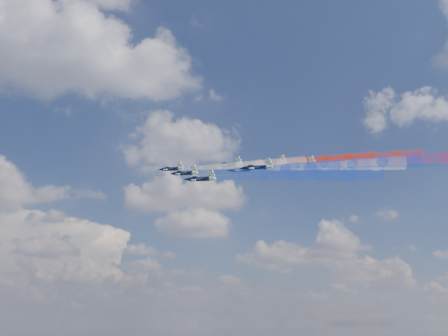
{
  "coord_description": "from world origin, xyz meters",
  "views": [
    {
      "loc": [
        -10.75,
        -148.47,
        103.53
      ],
      "look_at": [
        24.1,
        3.2,
        150.48
      ],
      "focal_mm": 41.44,
      "sensor_mm": 36.0,
      "label": 1
    }
  ],
  "objects": [
    {
      "name": "trail_inner_left",
      "position": [
        29.57,
        -18.91,
        143.77
      ],
      "size": [
        33.26,
        35.61,
        10.44
      ],
      "primitive_type": null,
      "rotation": [
        0.14,
        -0.35,
        0.7
      ],
      "color": "blue"
    },
    {
      "name": "trail_lead",
      "position": [
        27.75,
        -1.45,
        150.12
      ],
      "size": [
        33.26,
        35.61,
        10.44
      ],
      "primitive_type": null,
      "rotation": [
        0.14,
        -0.35,
        0.7
      ],
      "color": "white"
    },
    {
      "name": "trail_outer_right",
      "position": [
        61.68,
        -7.66,
        152.92
      ],
      "size": [
        33.26,
        35.61,
        10.44
      ],
      "primitive_type": null,
      "rotation": [
        0.14,
        -0.35,
        0.7
      ],
      "color": "red"
    },
    {
      "name": "jet_rear_right",
      "position": [
        46.3,
        -5.97,
        150.52
      ],
      "size": [
        14.65,
        14.69,
        7.33
      ],
      "primitive_type": null,
      "rotation": [
        0.14,
        -0.35,
        0.7
      ],
      "color": "black"
    },
    {
      "name": "trail_rear_left",
      "position": [
        46.7,
        -38.22,
        141.05
      ],
      "size": [
        33.26,
        35.61,
        10.44
      ],
      "primitive_type": null,
      "rotation": [
        0.14,
        -0.35,
        0.7
      ],
      "color": "blue"
    },
    {
      "name": "jet_inner_right",
      "position": [
        28.51,
        13.89,
        155.12
      ],
      "size": [
        14.65,
        14.69,
        7.33
      ],
      "primitive_type": null,
      "rotation": [
        0.14,
        -0.35,
        0.7
      ],
      "color": "black"
    },
    {
      "name": "trail_inner_right",
      "position": [
        46.85,
        -5.79,
        151.66
      ],
      "size": [
        33.26,
        35.61,
        10.44
      ],
      "primitive_type": null,
      "rotation": [
        0.14,
        -0.35,
        0.7
      ],
      "color": "red"
    },
    {
      "name": "trail_rear_right",
      "position": [
        64.63,
        -25.65,
        147.06
      ],
      "size": [
        33.26,
        35.61,
        10.44
      ],
      "primitive_type": null,
      "rotation": [
        0.14,
        -0.35,
        0.7
      ],
      "color": "red"
    },
    {
      "name": "jet_outer_right",
      "position": [
        43.35,
        12.02,
        156.38
      ],
      "size": [
        14.65,
        14.69,
        7.33
      ],
      "primitive_type": null,
      "rotation": [
        0.14,
        -0.35,
        0.7
      ],
      "color": "black"
    },
    {
      "name": "jet_inner_left",
      "position": [
        11.23,
        0.77,
        147.24
      ],
      "size": [
        14.65,
        14.69,
        7.33
      ],
      "primitive_type": null,
      "rotation": [
        0.14,
        -0.35,
        0.7
      ],
      "color": "black"
    },
    {
      "name": "jet_rear_left",
      "position": [
        28.36,
        -18.54,
        144.51
      ],
      "size": [
        14.65,
        14.69,
        7.33
      ],
      "primitive_type": null,
      "rotation": [
        0.14,
        -0.35,
        0.7
      ],
      "color": "black"
    },
    {
      "name": "jet_outer_left",
      "position": [
        13.17,
        -16.12,
        140.97
      ],
      "size": [
        14.65,
        14.69,
        7.33
      ],
      "primitive_type": null,
      "rotation": [
        0.14,
        -0.35,
        0.7
      ],
      "color": "black"
    },
    {
      "name": "trail_outer_left",
      "position": [
        31.51,
        -35.8,
        137.51
      ],
      "size": [
        33.26,
        35.61,
        10.44
      ],
      "primitive_type": null,
      "rotation": [
        0.14,
        -0.35,
        0.7
      ],
      "color": "blue"
    },
    {
      "name": "trail_center_third",
      "position": [
        47.28,
        -20.44,
        145.61
      ],
      "size": [
        33.26,
        35.61,
        10.44
      ],
      "primitive_type": null,
      "rotation": [
        0.14,
        -0.35,
        0.7
      ],
      "color": "white"
    },
    {
      "name": "jet_center_third",
      "position": [
        28.94,
        -0.77,
        149.07
      ],
      "size": [
        14.65,
        14.69,
        7.33
      ],
      "primitive_type": null,
      "rotation": [
        0.14,
        -0.35,
        0.7
      ],
      "color": "black"
    },
    {
      "name": "jet_lead",
      "position": [
        9.41,
        18.22,
        153.58
      ],
      "size": [
        14.65,
        14.69,
        7.33
      ],
      "primitive_type": null,
      "rotation": [
        0.14,
        -0.35,
        0.7
      ],
      "color": "black"
    }
  ]
}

